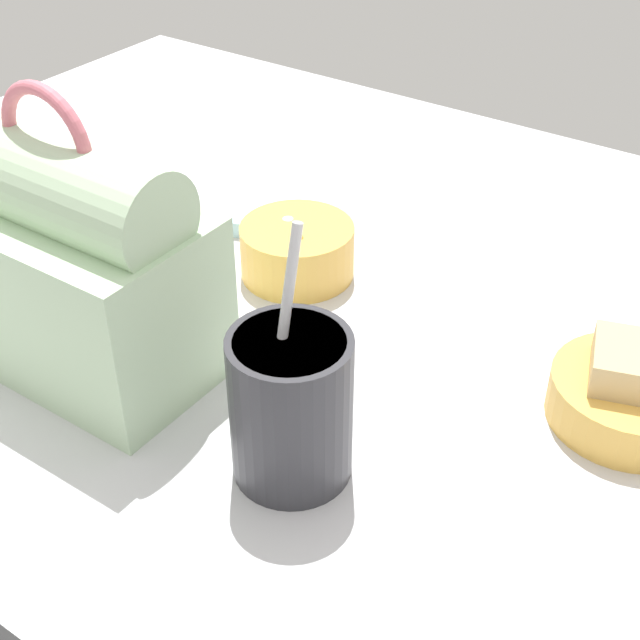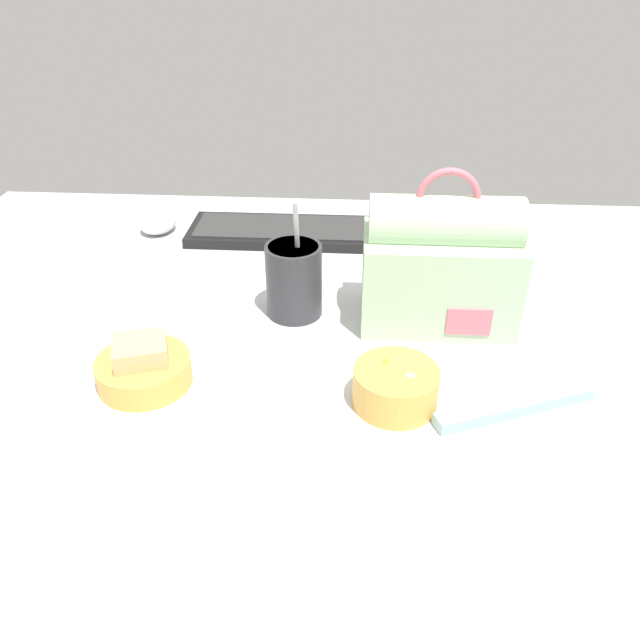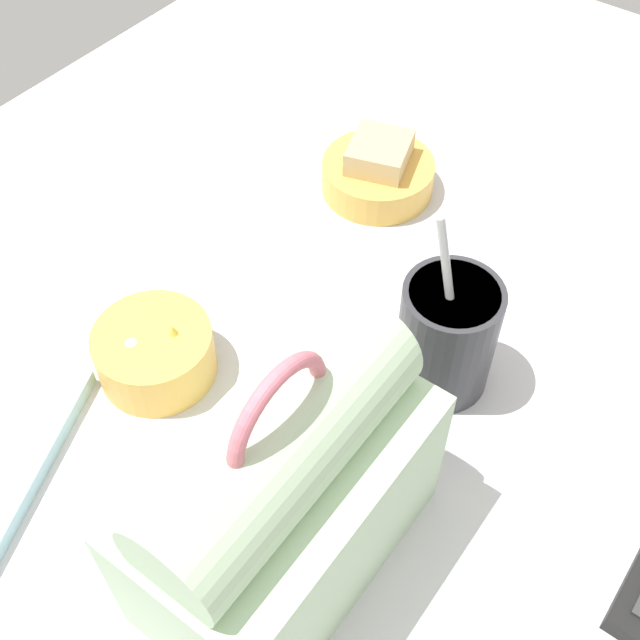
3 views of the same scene
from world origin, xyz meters
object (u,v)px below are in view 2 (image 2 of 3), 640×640
(keyboard, at_px, (282,231))
(lunch_bag, at_px, (440,266))
(computer_mouse, at_px, (158,224))
(chopstick_case, at_px, (515,406))
(bento_bowl_sandwich, at_px, (143,368))
(soup_cup, at_px, (294,279))
(bento_bowl_snacks, at_px, (395,386))

(keyboard, height_order, lunch_bag, lunch_bag)
(computer_mouse, relative_size, chopstick_case, 0.41)
(lunch_bag, xyz_separation_m, chopstick_case, (0.08, -0.21, -0.08))
(chopstick_case, bearing_deg, lunch_bag, 110.77)
(lunch_bag, height_order, bento_bowl_sandwich, lunch_bag)
(bento_bowl_sandwich, height_order, computer_mouse, bento_bowl_sandwich)
(bento_bowl_sandwich, xyz_separation_m, chopstick_case, (0.46, -0.03, -0.02))
(lunch_bag, bearing_deg, soup_cup, 178.38)
(bento_bowl_snacks, bearing_deg, lunch_bag, 71.30)
(soup_cup, distance_m, bento_bowl_snacks, 0.25)
(bento_bowl_sandwich, distance_m, computer_mouse, 0.48)
(keyboard, xyz_separation_m, lunch_bag, (0.26, -0.28, 0.08))
(bento_bowl_snacks, relative_size, chopstick_case, 0.51)
(bento_bowl_snacks, bearing_deg, bento_bowl_sandwich, 176.44)
(keyboard, relative_size, bento_bowl_snacks, 3.34)
(keyboard, relative_size, computer_mouse, 4.20)
(keyboard, bearing_deg, lunch_bag, -46.95)
(soup_cup, height_order, chopstick_case, soup_cup)
(bento_bowl_snacks, bearing_deg, chopstick_case, -3.08)
(soup_cup, bearing_deg, lunch_bag, -1.62)
(keyboard, relative_size, chopstick_case, 1.70)
(bento_bowl_sandwich, bearing_deg, lunch_bag, 24.84)
(keyboard, height_order, bento_bowl_snacks, bento_bowl_snacks)
(keyboard, height_order, chopstick_case, keyboard)
(keyboard, bearing_deg, bento_bowl_sandwich, -104.98)
(bento_bowl_snacks, distance_m, chopstick_case, 0.15)
(keyboard, distance_m, soup_cup, 0.28)
(chopstick_case, bearing_deg, bento_bowl_snacks, 176.92)
(soup_cup, bearing_deg, chopstick_case, -36.29)
(bento_bowl_sandwich, bearing_deg, bento_bowl_snacks, -3.56)
(bento_bowl_snacks, bearing_deg, soup_cup, 125.10)
(computer_mouse, xyz_separation_m, chopstick_case, (0.58, -0.49, -0.01))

